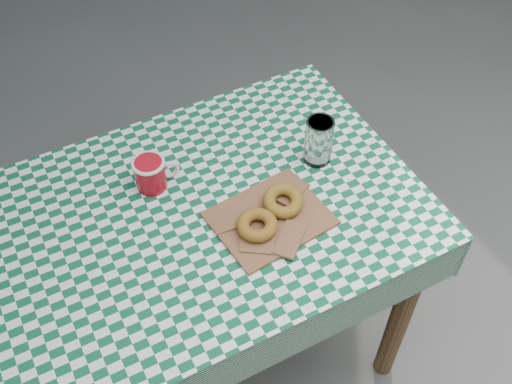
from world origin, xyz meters
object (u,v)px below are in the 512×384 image
Objects in this scene: drinking_glass at (319,141)px; coffee_mug at (150,174)px; paper_bag at (270,218)px; table at (205,296)px.

coffee_mug is at bearing 163.24° from drinking_glass.
drinking_glass is at bearing 28.91° from paper_bag.
coffee_mug is 0.43m from drinking_glass.
coffee_mug is at bearing 113.58° from table.
drinking_glass is (0.36, 0.01, 0.45)m from table.
paper_bag reaches higher than table.
coffee_mug is (-0.05, 0.13, 0.42)m from table.
table is 8.34× the size of drinking_glass.
paper_bag is at bearing -151.09° from drinking_glass.
drinking_glass reaches higher than table.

